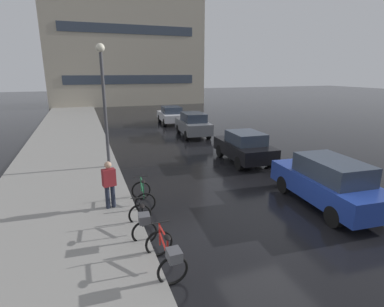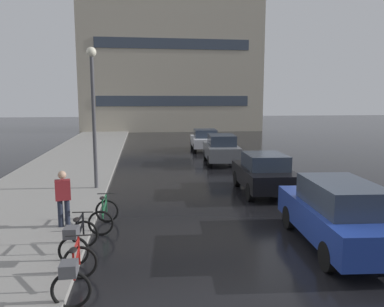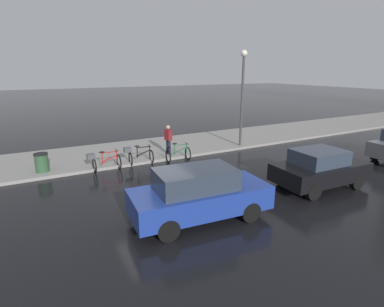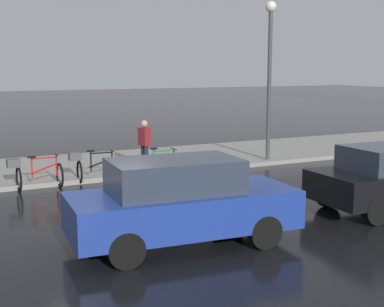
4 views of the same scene
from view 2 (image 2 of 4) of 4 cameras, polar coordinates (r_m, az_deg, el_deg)
ground_plane at (r=8.77m, az=7.85°, el=-16.16°), size 140.00×140.00×0.00m
sidewalk_kerb at (r=18.42m, az=-19.51°, el=-3.27°), size 4.80×60.00×0.14m
bicycle_nearest at (r=7.48m, az=-17.50°, el=-16.85°), size 0.72×1.44×0.96m
bicycle_second at (r=9.06m, az=-17.06°, el=-12.24°), size 0.76×1.40×0.98m
bicycle_third at (r=10.91m, az=-13.26°, el=-9.14°), size 0.76×1.18×0.97m
car_blue at (r=9.91m, az=21.42°, el=-8.54°), size 2.07×4.40×1.66m
car_black at (r=14.77m, az=10.89°, el=-2.91°), size 1.97×3.83×1.54m
car_grey at (r=21.11m, az=4.46°, el=0.71°), size 2.00×4.03×1.64m
car_white at (r=26.48m, az=1.99°, el=2.12°), size 2.08×3.93×1.49m
pedestrian at (r=10.86m, az=-19.04°, el=-6.34°), size 0.44×0.32×1.70m
streetlamp at (r=14.92m, az=-14.83°, el=7.76°), size 0.37×0.37×5.55m
building_facade_main at (r=45.22m, az=-3.32°, el=15.67°), size 20.07×8.09×18.79m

